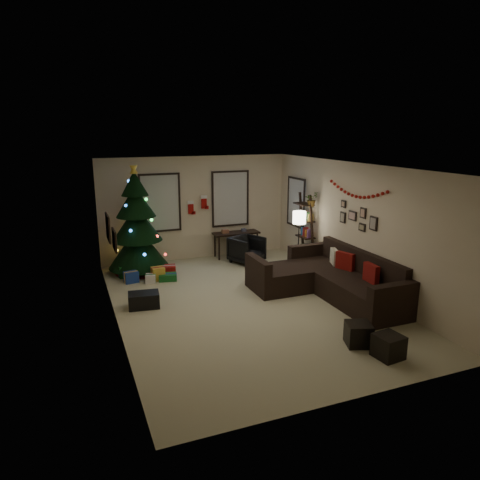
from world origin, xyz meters
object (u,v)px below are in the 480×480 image
object	(u,v)px
christmas_tree	(137,228)
sofa	(329,280)
desk	(236,235)
desk_chair	(247,250)
bookshelf	(306,232)

from	to	relation	value
christmas_tree	sofa	bearing A→B (deg)	-40.93
christmas_tree	desk	xyz separation A→B (m)	(2.68, 0.40, -0.51)
christmas_tree	desk_chair	size ratio (longest dim) A/B	3.83
desk	bookshelf	distance (m)	2.00
desk_chair	christmas_tree	bearing A→B (deg)	149.84
christmas_tree	bookshelf	distance (m)	4.11
christmas_tree	bookshelf	bearing A→B (deg)	-15.65
bookshelf	desk	bearing A→B (deg)	130.19
christmas_tree	desk	bearing A→B (deg)	8.57
christmas_tree	bookshelf	size ratio (longest dim) A/B	1.43
sofa	desk	world-z (taller)	sofa
desk	bookshelf	world-z (taller)	bookshelf
sofa	desk_chair	size ratio (longest dim) A/B	4.52
christmas_tree	desk	world-z (taller)	christmas_tree
sofa	bookshelf	bearing A→B (deg)	75.04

